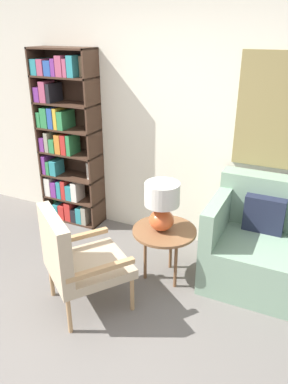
% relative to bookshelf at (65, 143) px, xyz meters
% --- Properties ---
extents(ground_plane, '(14.00, 14.00, 0.00)m').
position_rel_bookshelf_xyz_m(ground_plane, '(1.21, -1.84, -0.98)').
color(ground_plane, '#66605B').
extents(wall_back, '(6.40, 0.08, 2.70)m').
position_rel_bookshelf_xyz_m(wall_back, '(1.27, 0.19, 0.38)').
color(wall_back, silver).
rests_on(wall_back, ground_plane).
extents(bookshelf, '(0.72, 0.30, 2.00)m').
position_rel_bookshelf_xyz_m(bookshelf, '(0.00, 0.00, 0.00)').
color(bookshelf, '#422B1E').
rests_on(bookshelf, ground_plane).
extents(armchair, '(0.84, 0.85, 0.90)m').
position_rel_bookshelf_xyz_m(armchair, '(1.00, -1.31, -0.47)').
color(armchair, tan).
rests_on(armchair, ground_plane).
extents(side_table, '(0.58, 0.58, 0.52)m').
position_rel_bookshelf_xyz_m(side_table, '(1.50, -0.62, -0.51)').
color(side_table, brown).
rests_on(side_table, ground_plane).
extents(table_lamp, '(0.31, 0.31, 0.45)m').
position_rel_bookshelf_xyz_m(table_lamp, '(1.47, -0.63, -0.19)').
color(table_lamp, '#C65128').
rests_on(table_lamp, side_table).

